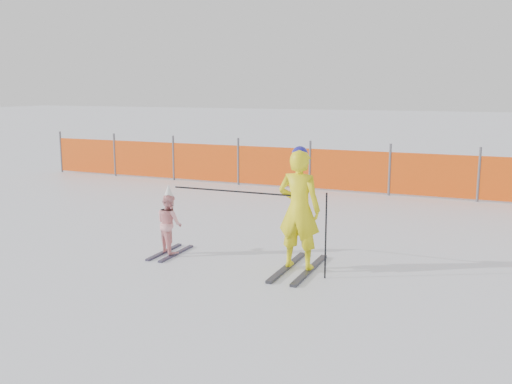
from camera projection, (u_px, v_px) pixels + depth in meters
ground at (243, 265)px, 8.37m from camera, size 120.00×120.00×0.00m
adult at (299, 209)px, 7.96m from camera, size 0.63×1.45×1.77m
child at (169, 223)px, 8.83m from camera, size 0.56×0.96×1.10m
ski_poles at (266, 208)px, 8.07m from camera, size 2.44×0.22×1.18m
safety_fence at (295, 167)px, 14.60m from camera, size 15.32×0.06×1.25m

